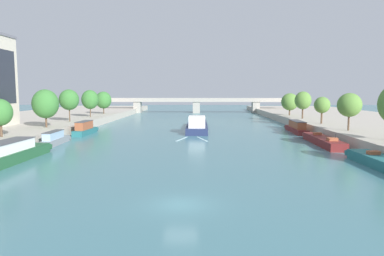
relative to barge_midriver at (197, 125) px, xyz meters
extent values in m
plane|color=#42757F|center=(-0.81, -51.07, -1.05)|extent=(400.00, 400.00, 0.00)
cube|color=#B7AD9E|center=(-42.46, 3.93, -0.14)|extent=(36.00, 170.00, 1.84)
cube|color=#B7AD9E|center=(40.84, 3.93, -0.14)|extent=(36.00, 170.00, 1.84)
cube|color=#1E284C|center=(0.00, 1.11, -0.44)|extent=(4.42, 23.29, 1.23)
cube|color=#1E284C|center=(-0.04, 13.10, -0.31)|extent=(4.14, 1.27, 0.98)
cube|color=#1E284C|center=(0.00, 1.11, 0.21)|extent=(4.50, 23.29, 0.06)
cube|color=white|center=(0.02, -6.80, 1.38)|extent=(3.28, 4.67, 2.29)
cube|color=black|center=(0.01, -4.47, 1.72)|extent=(2.61, 0.04, 0.64)
cube|color=brown|center=(-0.01, 3.44, 0.42)|extent=(3.43, 12.12, 0.36)
cylinder|color=#232328|center=(0.67, -5.87, 0.79)|extent=(0.07, 0.07, 1.10)
cube|color=silver|center=(1.00, -14.82, -1.04)|extent=(2.02, 5.86, 0.03)
cube|color=silver|center=(-2.60, -14.83, -1.04)|extent=(1.98, 5.87, 0.03)
cube|color=#235633|center=(-22.18, -36.39, -0.41)|extent=(3.51, 15.33, 1.28)
cube|color=#235633|center=(-21.94, -28.42, -0.28)|extent=(2.93, 1.35, 1.01)
cube|color=#235633|center=(-22.18, -36.39, 0.26)|extent=(3.58, 15.33, 0.06)
cube|color=white|center=(-22.21, -37.15, 0.90)|extent=(2.80, 9.83, 1.22)
cube|color=#4C4C51|center=(-22.21, -37.15, 1.55)|extent=(2.99, 10.13, 0.08)
cube|color=gray|center=(-22.58, -22.07, -0.58)|extent=(1.89, 9.10, 0.95)
cube|color=gray|center=(-22.76, -17.20, -0.49)|extent=(1.53, 1.26, 0.83)
cube|color=gray|center=(-22.58, -22.07, -0.08)|extent=(1.92, 9.10, 0.06)
cube|color=#9EBCD6|center=(-22.56, -22.52, 0.53)|extent=(1.49, 5.83, 1.16)
cube|color=#4C4C51|center=(-22.56, -22.52, 1.15)|extent=(1.59, 6.01, 0.08)
cylinder|color=#232328|center=(-22.25, -24.77, 0.50)|extent=(0.07, 0.07, 1.10)
cube|color=#23666B|center=(-22.17, -8.56, -0.54)|extent=(2.18, 9.14, 1.02)
cube|color=#23666B|center=(-22.06, -3.66, -0.44)|extent=(1.90, 1.26, 0.87)
cube|color=#23666B|center=(-22.17, -8.56, 0.00)|extent=(2.22, 9.14, 0.06)
cube|color=#9E5133|center=(-22.18, -9.01, 0.80)|extent=(1.75, 5.85, 1.54)
cube|color=#4C4C51|center=(-22.18, -9.01, 1.61)|extent=(1.87, 6.03, 0.08)
cylinder|color=#232328|center=(-21.94, -11.29, 0.58)|extent=(0.07, 0.07, 1.10)
cube|color=#23666B|center=(20.73, -31.87, -0.38)|extent=(2.49, 1.30, 0.93)
cube|color=#9E5133|center=(20.83, -36.10, 0.33)|extent=(1.32, 0.93, 0.40)
cube|color=maroon|center=(20.35, -21.06, -0.48)|extent=(2.97, 14.55, 1.15)
cube|color=maroon|center=(20.57, -13.47, -0.36)|extent=(2.45, 1.31, 0.94)
cube|color=maroon|center=(20.35, -21.06, 0.12)|extent=(3.02, 14.55, 0.06)
cube|color=#9E5133|center=(20.44, -17.88, 0.35)|extent=(1.30, 0.94, 0.40)
cube|color=#9E5133|center=(20.23, -25.11, 0.39)|extent=(1.43, 1.14, 0.48)
cylinder|color=#232328|center=(20.60, -25.41, 0.70)|extent=(0.07, 0.07, 1.10)
cube|color=maroon|center=(20.74, -4.13, -0.56)|extent=(2.61, 12.16, 0.98)
cube|color=maroon|center=(20.98, 2.26, -0.47)|extent=(2.11, 1.29, 0.85)
cube|color=maroon|center=(20.74, -4.13, -0.04)|extent=(2.66, 12.17, 0.06)
cube|color=#9E5133|center=(20.72, -4.74, 0.68)|extent=(2.06, 7.80, 1.38)
cube|color=#4C4C51|center=(20.72, -4.74, 1.41)|extent=(2.20, 8.04, 0.08)
cylinder|color=#232328|center=(20.93, -7.77, 0.54)|extent=(0.07, 0.07, 1.10)
cylinder|color=brown|center=(-28.54, -26.57, 2.05)|extent=(0.38, 0.38, 2.54)
ellipsoid|color=#387533|center=(-28.54, -26.57, 4.41)|extent=(3.47, 3.47, 3.94)
cylinder|color=brown|center=(-28.04, -12.73, 2.23)|extent=(0.35, 0.35, 2.90)
ellipsoid|color=#387533|center=(-28.04, -12.73, 5.16)|extent=(4.77, 4.77, 5.36)
cylinder|color=brown|center=(-28.43, -0.03, 2.57)|extent=(0.24, 0.24, 3.58)
ellipsoid|color=#387533|center=(-28.43, -0.03, 5.62)|extent=(4.30, 4.30, 4.58)
cylinder|color=brown|center=(-28.28, 14.20, 2.38)|extent=(0.25, 0.25, 3.19)
ellipsoid|color=#387533|center=(-28.28, 14.20, 5.35)|extent=(4.41, 4.41, 5.01)
cylinder|color=brown|center=(-28.34, 27.08, 2.15)|extent=(0.30, 0.30, 2.74)
ellipsoid|color=#387533|center=(-28.34, 27.08, 4.92)|extent=(4.68, 4.68, 5.09)
cylinder|color=brown|center=(26.02, -16.89, 2.41)|extent=(0.31, 0.31, 3.26)
ellipsoid|color=#568438|center=(26.02, -16.89, 5.15)|extent=(4.00, 4.00, 4.05)
cylinder|color=brown|center=(25.92, -3.98, 2.26)|extent=(0.37, 0.37, 2.96)
ellipsoid|color=#568438|center=(25.92, -3.98, 4.67)|extent=(3.25, 3.25, 3.37)
cylinder|color=brown|center=(26.08, 9.96, 2.42)|extent=(0.38, 0.38, 3.28)
ellipsoid|color=#568438|center=(26.08, 9.96, 5.27)|extent=(4.03, 4.03, 4.39)
cylinder|color=brown|center=(25.93, 21.91, 2.01)|extent=(0.39, 0.39, 2.46)
ellipsoid|color=#568438|center=(25.93, 21.91, 4.57)|extent=(4.74, 4.74, 4.83)
cube|color=#232833|center=(-36.75, -10.83, 10.24)|extent=(0.04, 8.45, 10.32)
cube|color=#9E998E|center=(-0.81, 62.30, 3.68)|extent=(71.30, 4.40, 0.60)
cube|color=#9E998E|center=(-0.81, 60.30, 4.43)|extent=(71.30, 0.30, 0.90)
cube|color=#9E998E|center=(-0.81, 64.30, 4.43)|extent=(71.30, 0.30, 0.90)
cube|color=#9E998E|center=(-24.46, 62.30, 1.16)|extent=(2.80, 3.60, 4.44)
cube|color=#9E998E|center=(-0.81, 62.30, 1.16)|extent=(2.80, 3.60, 4.44)
cube|color=#9E998E|center=(22.84, 62.30, 1.16)|extent=(2.80, 3.60, 4.44)
camera|label=1|loc=(0.62, -76.32, 7.38)|focal=32.40mm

